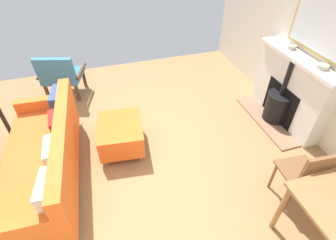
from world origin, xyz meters
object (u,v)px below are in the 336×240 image
Objects in this scene: mantel_bowl_far at (323,66)px; armchair_accent at (61,74)px; mantel_bowl_near at (292,47)px; ottoman at (121,134)px; dining_chair_near_fireplace at (307,174)px; sofa at (46,158)px; fireplace at (288,93)px.

mantel_bowl_far is 0.18× the size of armchair_accent.
armchair_accent is at bearing -23.01° from mantel_bowl_near.
armchair_accent is at bearing -31.13° from mantel_bowl_far.
armchair_accent reaches higher than ottoman.
dining_chair_near_fireplace is at bearing 139.89° from ottoman.
sofa is 2.47× the size of armchair_accent.
ottoman is (2.52, 0.14, -0.84)m from mantel_bowl_near.
mantel_bowl_far reaches higher than ottoman.
armchair_accent is (0.74, -1.53, 0.20)m from ottoman.
fireplace is at bearing -177.29° from sofa.
sofa is (3.43, 0.41, -0.74)m from mantel_bowl_near.
sofa reaches higher than ottoman.
dining_chair_near_fireplace is (0.78, 1.34, 0.03)m from fireplace.
fireplace is at bearing 81.57° from mantel_bowl_near.
ottoman is at bearing -163.67° from sofa.
mantel_bowl_near is 3.53m from sofa.
sofa is 2.87m from dining_chair_near_fireplace.
dining_chair_near_fireplace is at bearing 62.73° from mantel_bowl_near.
armchair_accent is 3.85m from dining_chair_near_fireplace.
mantel_bowl_near reaches higher than armchair_accent.
mantel_bowl_near is at bearing 156.99° from armchair_accent.
mantel_bowl_far is at bearing 177.00° from sofa.
mantel_bowl_near is at bearing -176.78° from ottoman.
mantel_bowl_far is at bearing 96.12° from fireplace.
mantel_bowl_near reaches higher than sofa.
dining_chair_near_fireplace reaches higher than ottoman.
sofa is at bearing -24.24° from dining_chair_near_fireplace.
mantel_bowl_far is at bearing 148.87° from armchair_accent.
sofa is 2.35× the size of dining_chair_near_fireplace.
dining_chair_near_fireplace is (-1.71, 1.44, 0.26)m from ottoman.
mantel_bowl_far is (0.00, 0.59, -0.00)m from mantel_bowl_near.
fireplace is 1.75× the size of armchair_accent.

